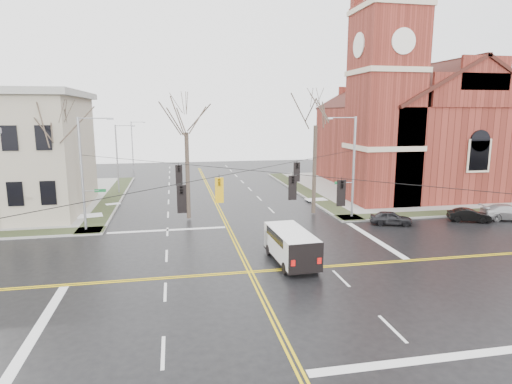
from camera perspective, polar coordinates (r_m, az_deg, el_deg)
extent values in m
plane|color=black|center=(26.27, -0.79, -10.61)|extent=(120.00, 120.00, 0.00)
cube|color=gray|center=(57.97, 19.58, 0.58)|extent=(30.00, 30.00, 0.15)
cube|color=#2D351D|center=(52.35, 6.45, 0.21)|extent=(2.00, 30.00, 0.02)
cube|color=#2D351D|center=(46.84, 28.11, -2.21)|extent=(30.00, 2.00, 0.02)
cube|color=#2D351D|center=(50.46, -18.62, -0.67)|extent=(2.00, 30.00, 0.02)
cube|color=gold|center=(26.24, -1.05, -10.62)|extent=(0.12, 100.00, 0.01)
cube|color=gold|center=(26.28, -0.52, -10.58)|extent=(0.12, 100.00, 0.01)
cube|color=gold|center=(26.15, -0.74, -10.69)|extent=(100.00, 0.12, 0.01)
cube|color=gold|center=(26.37, -0.83, -10.51)|extent=(100.00, 0.12, 0.01)
cube|color=silver|center=(19.02, 21.53, -20.11)|extent=(9.50, 0.50, 0.01)
cube|color=silver|center=(35.89, -11.72, -4.99)|extent=(9.50, 0.50, 0.01)
cube|color=silver|center=(22.21, -27.04, -15.92)|extent=(0.50, 9.50, 0.01)
cube|color=silver|center=(34.01, 15.43, -6.02)|extent=(0.50, 9.50, 0.01)
cube|color=maroon|center=(46.32, 16.72, 10.74)|extent=(6.00, 6.00, 20.00)
cube|color=beige|center=(47.39, 17.38, 22.29)|extent=(6.30, 6.30, 0.50)
cylinder|color=silver|center=(44.12, 19.08, 18.49)|extent=(2.40, 0.15, 2.40)
cylinder|color=silver|center=(45.46, 13.55, 18.50)|extent=(0.15, 2.40, 2.40)
cube|color=maroon|center=(58.74, 20.22, 5.52)|extent=(18.00, 24.00, 10.00)
cube|color=maroon|center=(49.45, 14.44, 1.74)|extent=(2.00, 5.00, 4.40)
cylinder|color=gray|center=(39.27, 12.89, 3.21)|extent=(0.20, 0.20, 9.00)
cylinder|color=gray|center=(39.22, 12.00, 1.24)|extent=(1.20, 0.06, 0.06)
cube|color=#0F5929|center=(38.95, 11.05, 1.21)|extent=(0.90, 0.04, 0.25)
cylinder|color=gray|center=(38.50, 11.50, 9.69)|extent=(2.40, 0.08, 0.08)
cube|color=gray|center=(38.06, 9.80, 9.67)|extent=(0.50, 0.22, 0.15)
cylinder|color=gray|center=(36.65, -22.20, 2.18)|extent=(0.20, 0.20, 9.00)
cylinder|color=gray|center=(36.74, -21.13, 0.14)|extent=(1.20, 0.06, 0.06)
cube|color=#0F5929|center=(36.62, -20.06, 0.18)|extent=(0.90, 0.04, 0.25)
cylinder|color=gray|center=(36.12, -20.79, 9.18)|extent=(2.40, 0.08, 0.08)
cube|color=gray|center=(35.94, -18.88, 9.22)|extent=(0.50, 0.22, 0.15)
cylinder|color=black|center=(24.72, -0.82, 2.92)|extent=(23.02, 23.02, 0.03)
cylinder|color=black|center=(24.72, -0.82, 2.92)|extent=(23.02, 23.02, 0.03)
imported|color=black|center=(20.52, -9.88, -0.93)|extent=(0.21, 0.26, 1.30)
imported|color=black|center=(29.60, 5.45, 2.67)|extent=(0.21, 0.26, 1.30)
imported|color=#D8A00C|center=(22.60, -4.92, 0.24)|extent=(0.21, 0.26, 1.30)
imported|color=black|center=(28.40, -10.23, 2.22)|extent=(0.21, 0.26, 1.30)
imported|color=black|center=(22.14, 11.29, -0.15)|extent=(0.21, 0.26, 1.30)
imported|color=black|center=(23.35, 4.89, 0.57)|extent=(0.21, 0.26, 1.30)
cylinder|color=gray|center=(52.79, -18.03, 4.17)|extent=(0.16, 0.16, 8.00)
cylinder|color=gray|center=(52.42, -17.17, 8.46)|extent=(2.00, 0.07, 0.07)
cube|color=gray|center=(52.33, -16.07, 8.45)|extent=(0.45, 0.20, 0.13)
cylinder|color=gray|center=(72.61, -16.16, 5.87)|extent=(0.16, 0.16, 8.00)
cylinder|color=gray|center=(72.34, -15.52, 8.98)|extent=(2.00, 0.07, 0.07)
cube|color=gray|center=(72.27, -14.72, 8.98)|extent=(0.45, 0.20, 0.13)
cube|color=white|center=(27.46, 4.70, -6.98)|extent=(2.37, 5.52, 1.74)
cube|color=white|center=(29.58, 3.29, -6.19)|extent=(2.14, 1.03, 1.23)
cube|color=black|center=(29.75, 3.10, -4.96)|extent=(1.90, 0.22, 0.82)
cube|color=black|center=(27.48, 4.58, -5.74)|extent=(2.30, 3.79, 0.56)
cube|color=#B70C0A|center=(24.80, 4.97, -9.43)|extent=(0.25, 0.08, 0.35)
cube|color=#B70C0A|center=(25.34, 8.43, -9.07)|extent=(0.25, 0.08, 0.35)
cube|color=black|center=(27.74, 4.67, -8.74)|extent=(2.43, 5.58, 0.10)
cylinder|color=black|center=(29.08, 1.76, -7.72)|extent=(0.30, 0.75, 0.74)
cylinder|color=black|center=(29.62, 5.30, -7.42)|extent=(0.30, 0.75, 0.74)
cylinder|color=black|center=(25.85, 3.94, -10.12)|extent=(0.30, 0.75, 0.74)
cylinder|color=black|center=(26.46, 7.88, -9.70)|extent=(0.30, 0.75, 0.74)
imported|color=black|center=(38.48, 17.54, -3.32)|extent=(3.74, 2.46, 1.18)
imported|color=black|center=(42.16, 26.53, -2.78)|extent=(3.70, 2.45, 1.15)
imported|color=#B5B4B7|center=(44.59, 30.55, -2.34)|extent=(4.95, 2.90, 1.35)
cylinder|color=#3B2F25|center=(39.04, -24.12, 0.99)|extent=(0.36, 0.36, 6.96)
cylinder|color=#3B2F25|center=(38.23, -9.11, 2.12)|extent=(0.36, 0.36, 7.64)
cylinder|color=#3B2F25|center=(40.12, 7.80, 2.94)|extent=(0.36, 0.36, 8.18)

